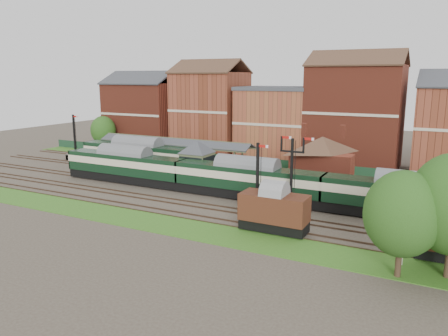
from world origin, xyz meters
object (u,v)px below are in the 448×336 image
at_px(semaphore_bracket, 292,170).
at_px(goods_van_a, 274,209).
at_px(dmu_train, 247,179).
at_px(platform_railcar, 138,155).
at_px(signal_box, 197,162).

xyz_separation_m(semaphore_bracket, goods_van_a, (0.53, -6.50, -2.47)).
relative_size(semaphore_bracket, dmu_train, 0.15).
bearing_deg(goods_van_a, platform_railcar, 151.04).
height_order(signal_box, dmu_train, signal_box).
distance_m(semaphore_bracket, goods_van_a, 6.97).
distance_m(semaphore_bracket, platform_railcar, 28.99).
bearing_deg(goods_van_a, dmu_train, 127.24).
bearing_deg(goods_van_a, signal_box, 141.80).
relative_size(platform_railcar, goods_van_a, 3.05).
bearing_deg(signal_box, dmu_train, -20.43).
bearing_deg(dmu_train, signal_box, 159.57).
bearing_deg(signal_box, goods_van_a, -38.20).
height_order(dmu_train, platform_railcar, platform_railcar).
relative_size(dmu_train, platform_railcar, 2.86).
height_order(semaphore_bracket, goods_van_a, semaphore_bracket).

